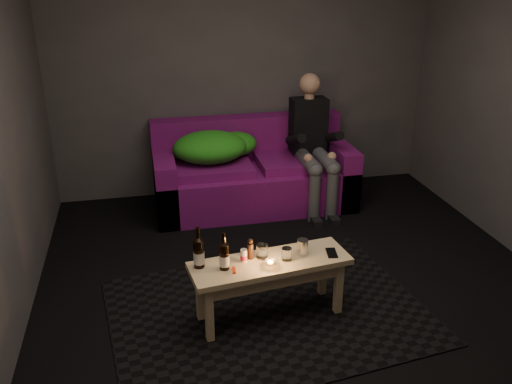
# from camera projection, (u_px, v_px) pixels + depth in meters

# --- Properties ---
(floor) EXTENTS (4.50, 4.50, 0.00)m
(floor) POSITION_uv_depth(u_px,v_px,m) (304.00, 298.00, 4.11)
(floor) COLOR black
(floor) RESTS_ON ground
(room) EXTENTS (4.50, 4.50, 4.50)m
(room) POSITION_uv_depth(u_px,v_px,m) (293.00, 69.00, 3.88)
(room) COLOR silver
(room) RESTS_ON ground
(rug) EXTENTS (2.41, 1.89, 0.01)m
(rug) POSITION_uv_depth(u_px,v_px,m) (268.00, 311.00, 3.95)
(rug) COLOR black
(rug) RESTS_ON floor
(sofa) EXTENTS (2.00, 0.90, 0.86)m
(sofa) POSITION_uv_depth(u_px,v_px,m) (252.00, 175.00, 5.61)
(sofa) COLOR #6F0E61
(sofa) RESTS_ON floor
(green_blanket) EXTENTS (0.88, 0.60, 0.30)m
(green_blanket) POSITION_uv_depth(u_px,v_px,m) (214.00, 147.00, 5.40)
(green_blanket) COLOR #338F1A
(green_blanket) RESTS_ON sofa
(person) EXTENTS (0.36, 0.83, 1.34)m
(person) POSITION_uv_depth(u_px,v_px,m) (313.00, 141.00, 5.43)
(person) COLOR black
(person) RESTS_ON sofa
(coffee_table) EXTENTS (1.15, 0.49, 0.46)m
(coffee_table) POSITION_uv_depth(u_px,v_px,m) (270.00, 271.00, 3.76)
(coffee_table) COLOR #D7BB7E
(coffee_table) RESTS_ON rug
(beer_bottle_a) EXTENTS (0.07, 0.07, 0.30)m
(beer_bottle_a) POSITION_uv_depth(u_px,v_px,m) (199.00, 252.00, 3.61)
(beer_bottle_a) COLOR black
(beer_bottle_a) RESTS_ON coffee_table
(beer_bottle_b) EXTENTS (0.07, 0.07, 0.27)m
(beer_bottle_b) POSITION_uv_depth(u_px,v_px,m) (224.00, 256.00, 3.59)
(beer_bottle_b) COLOR black
(beer_bottle_b) RESTS_ON coffee_table
(salt_shaker) EXTENTS (0.06, 0.06, 0.09)m
(salt_shaker) POSITION_uv_depth(u_px,v_px,m) (244.00, 256.00, 3.70)
(salt_shaker) COLOR silver
(salt_shaker) RESTS_ON coffee_table
(pepper_mill) EXTENTS (0.05, 0.05, 0.12)m
(pepper_mill) POSITION_uv_depth(u_px,v_px,m) (250.00, 251.00, 3.73)
(pepper_mill) COLOR black
(pepper_mill) RESTS_ON coffee_table
(tumbler_back) EXTENTS (0.08, 0.08, 0.10)m
(tumbler_back) POSITION_uv_depth(u_px,v_px,m) (262.00, 251.00, 3.75)
(tumbler_back) COLOR white
(tumbler_back) RESTS_ON coffee_table
(tealight) EXTENTS (0.07, 0.07, 0.05)m
(tealight) POSITION_uv_depth(u_px,v_px,m) (270.00, 263.00, 3.64)
(tealight) COLOR white
(tealight) RESTS_ON coffee_table
(tumbler_front) EXTENTS (0.08, 0.08, 0.09)m
(tumbler_front) POSITION_uv_depth(u_px,v_px,m) (287.00, 254.00, 3.72)
(tumbler_front) COLOR white
(tumbler_front) RESTS_ON coffee_table
(steel_cup) EXTENTS (0.10, 0.10, 0.11)m
(steel_cup) POSITION_uv_depth(u_px,v_px,m) (303.00, 247.00, 3.79)
(steel_cup) COLOR silver
(steel_cup) RESTS_ON coffee_table
(smartphone) EXTENTS (0.09, 0.15, 0.01)m
(smartphone) POSITION_uv_depth(u_px,v_px,m) (332.00, 253.00, 3.82)
(smartphone) COLOR black
(smartphone) RESTS_ON coffee_table
(red_lighter) EXTENTS (0.03, 0.08, 0.01)m
(red_lighter) POSITION_uv_depth(u_px,v_px,m) (234.00, 270.00, 3.60)
(red_lighter) COLOR red
(red_lighter) RESTS_ON coffee_table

